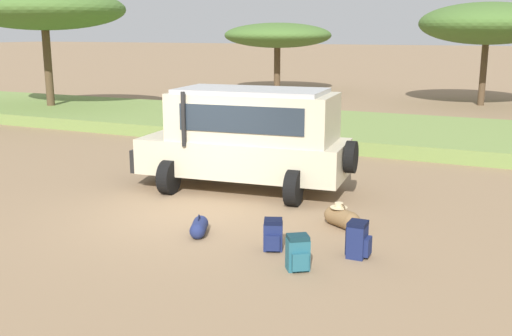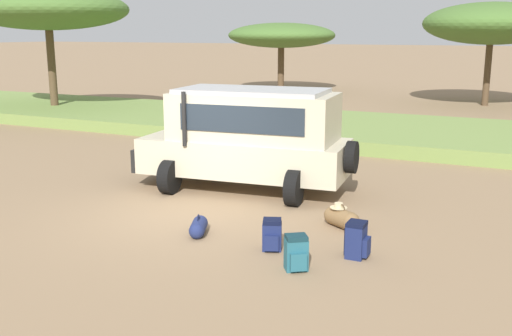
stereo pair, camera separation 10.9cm
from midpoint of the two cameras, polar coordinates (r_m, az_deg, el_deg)
ground_plane at (r=12.58m, az=-6.19°, el=-4.51°), size 320.00×320.00×0.00m
grass_bank at (r=22.34m, az=8.63°, el=3.67°), size 120.00×7.00×0.44m
safari_vehicle at (r=14.26m, az=-0.49°, el=2.99°), size 5.44×3.07×2.44m
backpack_beside_front_wheel at (r=10.32m, az=9.88°, el=-6.78°), size 0.41×0.37×0.63m
backpack_cluster_center at (r=10.52m, az=1.83°, el=-6.41°), size 0.41×0.45×0.56m
backpack_near_rear_wheel at (r=9.68m, az=4.18°, el=-8.11°), size 0.45×0.46×0.58m
duffel_bag_low_black_case at (r=11.84m, az=8.42°, el=-4.73°), size 0.80×0.63×0.47m
duffel_bag_soft_canvas at (r=11.38m, az=-5.22°, el=-5.60°), size 0.48×0.75×0.39m
acacia_tree_far_left at (r=28.84m, az=-19.13°, el=14.04°), size 7.42×6.57×5.58m
acacia_tree_left_mid at (r=38.80m, az=2.50°, el=12.49°), size 6.91×5.96×4.27m
acacia_tree_centre_back at (r=33.04m, az=21.61°, el=12.67°), size 6.72×7.27×5.18m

